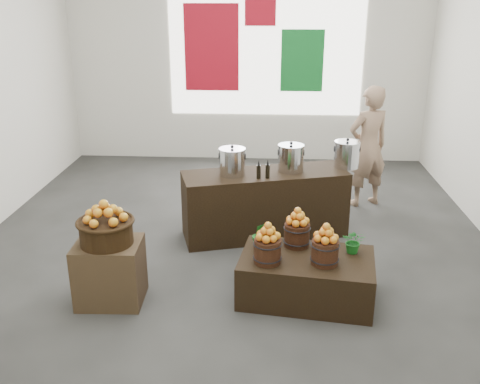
# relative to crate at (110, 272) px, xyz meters

# --- Properties ---
(ground) EXTENTS (7.00, 7.00, 0.00)m
(ground) POSITION_rel_crate_xyz_m (1.07, 1.26, -0.30)
(ground) COLOR #383936
(ground) RESTS_ON ground
(back_wall) EXTENTS (6.00, 0.04, 4.00)m
(back_wall) POSITION_rel_crate_xyz_m (1.07, 4.76, 1.70)
(back_wall) COLOR silver
(back_wall) RESTS_ON ground
(back_opening) EXTENTS (3.20, 0.02, 2.40)m
(back_opening) POSITION_rel_crate_xyz_m (1.37, 4.74, 1.70)
(back_opening) COLOR white
(back_opening) RESTS_ON back_wall
(deco_red_left) EXTENTS (0.90, 0.04, 1.40)m
(deco_red_left) POSITION_rel_crate_xyz_m (0.47, 4.73, 1.60)
(deco_red_left) COLOR maroon
(deco_red_left) RESTS_ON back_wall
(deco_green_right) EXTENTS (0.70, 0.04, 1.00)m
(deco_green_right) POSITION_rel_crate_xyz_m (1.97, 4.73, 1.40)
(deco_green_right) COLOR #106724
(deco_green_right) RESTS_ON back_wall
(deco_red_upper) EXTENTS (0.50, 0.04, 0.50)m
(deco_red_upper) POSITION_rel_crate_xyz_m (1.27, 4.73, 2.20)
(deco_red_upper) COLOR maroon
(deco_red_upper) RESTS_ON back_wall
(crate) EXTENTS (0.62, 0.51, 0.60)m
(crate) POSITION_rel_crate_xyz_m (0.00, 0.00, 0.00)
(crate) COLOR #4A3A22
(crate) RESTS_ON ground
(wicker_basket) EXTENTS (0.48, 0.48, 0.22)m
(wicker_basket) POSITION_rel_crate_xyz_m (0.00, 0.00, 0.41)
(wicker_basket) COLOR black
(wicker_basket) RESTS_ON crate
(apples_in_basket) EXTENTS (0.37, 0.37, 0.20)m
(apples_in_basket) POSITION_rel_crate_xyz_m (0.00, 0.00, 0.62)
(apples_in_basket) COLOR #B00512
(apples_in_basket) RESTS_ON wicker_basket
(display_table) EXTENTS (1.33, 0.92, 0.43)m
(display_table) POSITION_rel_crate_xyz_m (1.84, 0.16, -0.09)
(display_table) COLOR black
(display_table) RESTS_ON ground
(apple_bucket_front_left) EXTENTS (0.25, 0.25, 0.23)m
(apple_bucket_front_left) POSITION_rel_crate_xyz_m (1.46, 0.04, 0.24)
(apple_bucket_front_left) COLOR #391B0F
(apple_bucket_front_left) RESTS_ON display_table
(apples_in_bucket_front_left) EXTENTS (0.19, 0.19, 0.17)m
(apples_in_bucket_front_left) POSITION_rel_crate_xyz_m (1.46, 0.04, 0.44)
(apples_in_bucket_front_left) COLOR #B00512
(apples_in_bucket_front_left) RESTS_ON apple_bucket_front_left
(apple_bucket_front_right) EXTENTS (0.25, 0.25, 0.23)m
(apple_bucket_front_right) POSITION_rel_crate_xyz_m (1.98, 0.04, 0.24)
(apple_bucket_front_right) COLOR #391B0F
(apple_bucket_front_right) RESTS_ON display_table
(apples_in_bucket_front_right) EXTENTS (0.19, 0.19, 0.17)m
(apples_in_bucket_front_right) POSITION_rel_crate_xyz_m (1.98, 0.04, 0.44)
(apples_in_bucket_front_right) COLOR #B00512
(apples_in_bucket_front_right) RESTS_ON apple_bucket_front_right
(apple_bucket_rear) EXTENTS (0.25, 0.25, 0.23)m
(apple_bucket_rear) POSITION_rel_crate_xyz_m (1.75, 0.40, 0.24)
(apple_bucket_rear) COLOR #391B0F
(apple_bucket_rear) RESTS_ON display_table
(apples_in_bucket_rear) EXTENTS (0.19, 0.19, 0.17)m
(apples_in_bucket_rear) POSITION_rel_crate_xyz_m (1.75, 0.40, 0.44)
(apples_in_bucket_rear) COLOR #B00512
(apples_in_bucket_rear) RESTS_ON apple_bucket_rear
(herb_garnish_right) EXTENTS (0.25, 0.22, 0.24)m
(herb_garnish_right) POSITION_rel_crate_xyz_m (2.28, 0.28, 0.25)
(herb_garnish_right) COLOR #135B19
(herb_garnish_right) RESTS_ON display_table
(herb_garnish_left) EXTENTS (0.15, 0.12, 0.25)m
(herb_garnish_left) POSITION_rel_crate_xyz_m (1.38, 0.36, 0.26)
(herb_garnish_left) COLOR #135B19
(herb_garnish_left) RESTS_ON display_table
(counter) EXTENTS (2.01, 1.11, 0.78)m
(counter) POSITION_rel_crate_xyz_m (1.42, 1.58, 0.09)
(counter) COLOR black
(counter) RESTS_ON ground
(stock_pot_left) EXTENTS (0.30, 0.30, 0.30)m
(stock_pot_left) POSITION_rel_crate_xyz_m (1.04, 1.47, 0.63)
(stock_pot_left) COLOR silver
(stock_pot_left) RESTS_ON counter
(stock_pot_center) EXTENTS (0.30, 0.30, 0.30)m
(stock_pot_center) POSITION_rel_crate_xyz_m (1.71, 1.66, 0.63)
(stock_pot_center) COLOR silver
(stock_pot_center) RESTS_ON counter
(stock_pot_right) EXTENTS (0.30, 0.30, 0.30)m
(stock_pot_right) POSITION_rel_crate_xyz_m (2.38, 1.85, 0.63)
(stock_pot_right) COLOR silver
(stock_pot_right) RESTS_ON counter
(oil_cruets) EXTENTS (0.15, 0.09, 0.22)m
(oil_cruets) POSITION_rel_crate_xyz_m (1.47, 1.39, 0.59)
(oil_cruets) COLOR black
(oil_cruets) RESTS_ON counter
(shopper) EXTENTS (0.71, 0.60, 1.64)m
(shopper) POSITION_rel_crate_xyz_m (2.77, 2.65, 0.52)
(shopper) COLOR #8D6F56
(shopper) RESTS_ON ground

